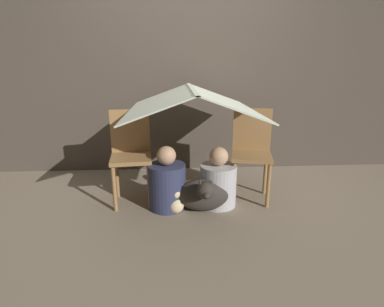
{
  "coord_description": "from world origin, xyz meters",
  "views": [
    {
      "loc": [
        -0.16,
        -2.51,
        1.27
      ],
      "look_at": [
        0.0,
        0.14,
        0.47
      ],
      "focal_mm": 28.0,
      "sensor_mm": 36.0,
      "label": 1
    }
  ],
  "objects_px": {
    "chair_right": "(251,150)",
    "person_front": "(167,183)",
    "chair_left": "(131,152)",
    "person_second": "(218,182)",
    "dog": "(204,194)"
  },
  "relations": [
    {
      "from": "person_front",
      "to": "person_second",
      "type": "height_order",
      "value": "person_front"
    },
    {
      "from": "chair_left",
      "to": "person_second",
      "type": "height_order",
      "value": "chair_left"
    },
    {
      "from": "chair_right",
      "to": "person_front",
      "type": "height_order",
      "value": "chair_right"
    },
    {
      "from": "person_front",
      "to": "dog",
      "type": "relative_size",
      "value": 1.25
    },
    {
      "from": "chair_left",
      "to": "chair_right",
      "type": "distance_m",
      "value": 1.14
    },
    {
      "from": "person_front",
      "to": "chair_left",
      "type": "bearing_deg",
      "value": 150.14
    },
    {
      "from": "chair_left",
      "to": "chair_right",
      "type": "bearing_deg",
      "value": -6.31
    },
    {
      "from": "person_second",
      "to": "dog",
      "type": "height_order",
      "value": "person_second"
    },
    {
      "from": "chair_right",
      "to": "dog",
      "type": "bearing_deg",
      "value": -137.33
    },
    {
      "from": "chair_right",
      "to": "chair_left",
      "type": "bearing_deg",
      "value": -168.28
    },
    {
      "from": "chair_left",
      "to": "person_second",
      "type": "relative_size",
      "value": 1.55
    },
    {
      "from": "chair_left",
      "to": "chair_right",
      "type": "relative_size",
      "value": 1.0
    },
    {
      "from": "person_second",
      "to": "chair_right",
      "type": "bearing_deg",
      "value": 25.48
    },
    {
      "from": "chair_left",
      "to": "person_front",
      "type": "xyz_separation_m",
      "value": [
        0.33,
        -0.19,
        -0.25
      ]
    },
    {
      "from": "chair_right",
      "to": "person_front",
      "type": "relative_size",
      "value": 1.48
    }
  ]
}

